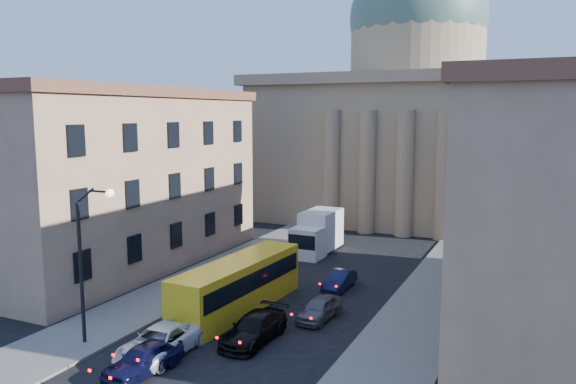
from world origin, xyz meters
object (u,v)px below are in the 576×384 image
(box_truck, at_px, (317,234))
(city_bus, at_px, (238,283))
(car_left_near, at_px, (144,359))
(street_lamp, at_px, (87,252))

(box_truck, bearing_deg, city_bus, -85.83)
(car_left_near, bearing_deg, box_truck, 99.85)
(street_lamp, bearing_deg, car_left_near, -17.07)
(street_lamp, distance_m, car_left_near, 6.74)
(car_left_near, bearing_deg, street_lamp, 169.92)
(car_left_near, distance_m, city_bus, 9.88)
(street_lamp, height_order, city_bus, street_lamp)
(street_lamp, xyz_separation_m, box_truck, (3.47, 24.53, -3.51))
(car_left_near, height_order, city_bus, city_bus)
(city_bus, bearing_deg, box_truck, 96.95)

